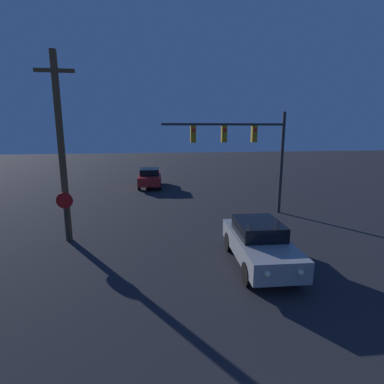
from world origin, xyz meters
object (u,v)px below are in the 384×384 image
(car_near, at_px, (259,243))
(stop_sign, at_px, (65,208))
(utility_pole, at_px, (61,147))
(car_far, at_px, (150,177))
(traffic_signal_mast, at_px, (246,144))

(car_near, relative_size, stop_sign, 2.08)
(car_near, relative_size, utility_pole, 0.58)
(car_far, height_order, traffic_signal_mast, traffic_signal_mast)
(car_far, bearing_deg, traffic_signal_mast, -57.30)
(car_near, xyz_separation_m, stop_sign, (-7.42, 3.25, 0.70))
(car_far, distance_m, utility_pole, 12.88)
(car_far, xyz_separation_m, utility_pole, (-3.59, -11.93, 3.25))
(utility_pole, bearing_deg, car_near, -25.04)
(car_far, xyz_separation_m, stop_sign, (-3.59, -12.15, 0.70))
(car_far, distance_m, stop_sign, 12.69)
(stop_sign, bearing_deg, car_near, -23.66)
(car_far, relative_size, traffic_signal_mast, 0.66)
(car_far, height_order, stop_sign, stop_sign)
(car_near, distance_m, stop_sign, 8.14)
(car_near, height_order, stop_sign, stop_sign)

